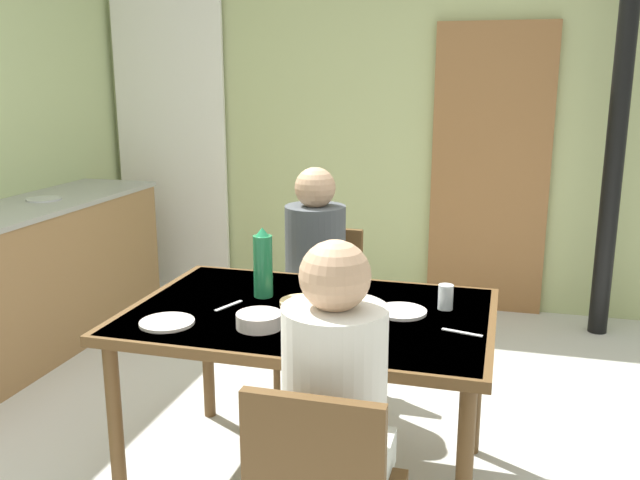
{
  "coord_description": "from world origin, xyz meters",
  "views": [
    {
      "loc": [
        0.94,
        -2.37,
        1.65
      ],
      "look_at": [
        0.22,
        0.23,
        1.0
      ],
      "focal_mm": 38.41,
      "sensor_mm": 36.0,
      "label": 1
    }
  ],
  "objects_px": {
    "person_near_diner": "(336,388)",
    "person_far_diner": "(315,256)",
    "chair_far_diner": "(322,302)",
    "serving_bowl_center": "(259,320)",
    "kitchen_counter": "(12,286)",
    "dining_table": "(310,327)",
    "water_bottle_green_near": "(263,264)"
  },
  "relations": [
    {
      "from": "dining_table",
      "to": "serving_bowl_center",
      "type": "bearing_deg",
      "value": -119.11
    },
    {
      "from": "kitchen_counter",
      "to": "chair_far_diner",
      "type": "xyz_separation_m",
      "value": [
        1.86,
        0.08,
        0.05
      ]
    },
    {
      "from": "chair_far_diner",
      "to": "person_far_diner",
      "type": "distance_m",
      "value": 0.31
    },
    {
      "from": "chair_far_diner",
      "to": "serving_bowl_center",
      "type": "xyz_separation_m",
      "value": [
        0.05,
        -1.06,
        0.28
      ]
    },
    {
      "from": "person_near_diner",
      "to": "serving_bowl_center",
      "type": "xyz_separation_m",
      "value": [
        -0.41,
        0.47,
        -0.0
      ]
    },
    {
      "from": "person_near_diner",
      "to": "water_bottle_green_near",
      "type": "distance_m",
      "value": 0.97
    },
    {
      "from": "serving_bowl_center",
      "to": "dining_table",
      "type": "bearing_deg",
      "value": 60.89
    },
    {
      "from": "kitchen_counter",
      "to": "serving_bowl_center",
      "type": "relative_size",
      "value": 14.23
    },
    {
      "from": "water_bottle_green_near",
      "to": "dining_table",
      "type": "bearing_deg",
      "value": -26.67
    },
    {
      "from": "person_far_diner",
      "to": "water_bottle_green_near",
      "type": "bearing_deg",
      "value": 84.24
    },
    {
      "from": "chair_far_diner",
      "to": "serving_bowl_center",
      "type": "distance_m",
      "value": 1.1
    },
    {
      "from": "person_far_diner",
      "to": "water_bottle_green_near",
      "type": "relative_size",
      "value": 2.61
    },
    {
      "from": "water_bottle_green_near",
      "to": "person_far_diner",
      "type": "bearing_deg",
      "value": 84.24
    },
    {
      "from": "kitchen_counter",
      "to": "person_far_diner",
      "type": "relative_size",
      "value": 3.14
    },
    {
      "from": "person_near_diner",
      "to": "water_bottle_green_near",
      "type": "xyz_separation_m",
      "value": [
        -0.52,
        0.82,
        0.11
      ]
    },
    {
      "from": "kitchen_counter",
      "to": "person_far_diner",
      "type": "bearing_deg",
      "value": -1.89
    },
    {
      "from": "serving_bowl_center",
      "to": "water_bottle_green_near",
      "type": "bearing_deg",
      "value": 107.54
    },
    {
      "from": "person_near_diner",
      "to": "kitchen_counter",
      "type": "bearing_deg",
      "value": 147.85
    },
    {
      "from": "dining_table",
      "to": "chair_far_diner",
      "type": "height_order",
      "value": "chair_far_diner"
    },
    {
      "from": "water_bottle_green_near",
      "to": "serving_bowl_center",
      "type": "relative_size",
      "value": 1.74
    },
    {
      "from": "person_near_diner",
      "to": "person_far_diner",
      "type": "height_order",
      "value": "same"
    },
    {
      "from": "kitchen_counter",
      "to": "dining_table",
      "type": "xyz_separation_m",
      "value": [
        2.04,
        -0.76,
        0.23
      ]
    },
    {
      "from": "dining_table",
      "to": "serving_bowl_center",
      "type": "distance_m",
      "value": 0.28
    },
    {
      "from": "person_near_diner",
      "to": "chair_far_diner",
      "type": "bearing_deg",
      "value": 106.64
    },
    {
      "from": "chair_far_diner",
      "to": "serving_bowl_center",
      "type": "relative_size",
      "value": 5.12
    },
    {
      "from": "person_far_diner",
      "to": "serving_bowl_center",
      "type": "relative_size",
      "value": 4.53
    },
    {
      "from": "person_far_diner",
      "to": "water_bottle_green_near",
      "type": "height_order",
      "value": "person_far_diner"
    },
    {
      "from": "water_bottle_green_near",
      "to": "person_near_diner",
      "type": "bearing_deg",
      "value": -57.71
    },
    {
      "from": "person_far_diner",
      "to": "serving_bowl_center",
      "type": "distance_m",
      "value": 0.93
    },
    {
      "from": "dining_table",
      "to": "chair_far_diner",
      "type": "xyz_separation_m",
      "value": [
        -0.18,
        0.83,
        -0.18
      ]
    },
    {
      "from": "dining_table",
      "to": "person_far_diner",
      "type": "xyz_separation_m",
      "value": [
        -0.18,
        0.7,
        0.1
      ]
    },
    {
      "from": "kitchen_counter",
      "to": "water_bottle_green_near",
      "type": "bearing_deg",
      "value": -19.55
    }
  ]
}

